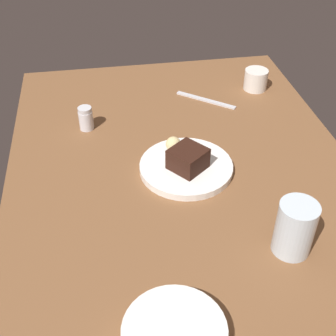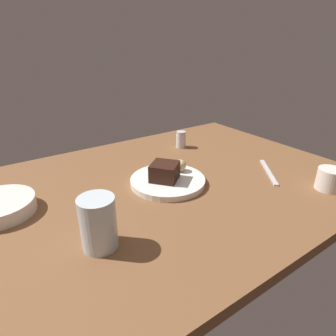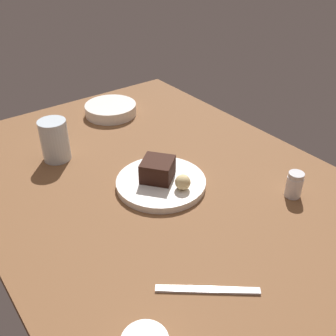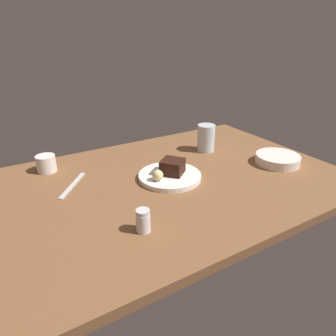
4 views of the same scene
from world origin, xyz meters
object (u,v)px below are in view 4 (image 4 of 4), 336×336
dessert_plate (170,176)px  butter_knife (73,185)px  bread_roll (158,175)px  water_glass (206,138)px  chocolate_cake_slice (172,167)px  coffee_cup (46,164)px  salt_shaker (143,221)px  side_bowl (278,159)px

dessert_plate → butter_knife: (31.36, -12.32, -0.62)cm
bread_roll → butter_knife: size_ratio=0.20×
dessert_plate → bread_roll: bearing=18.5°
water_glass → chocolate_cake_slice: bearing=29.7°
coffee_cup → butter_knife: coffee_cup is taller
chocolate_cake_slice → salt_shaker: (23.25, 23.12, -1.10)cm
chocolate_cake_slice → butter_knife: (32.33, -12.21, -4.05)cm
chocolate_cake_slice → coffee_cup: bearing=-37.9°
side_bowl → butter_knife: bearing=-17.1°
coffee_cup → salt_shaker: bearing=104.9°
side_bowl → coffee_cup: coffee_cup is taller
salt_shaker → water_glass: (-49.98, -38.35, 2.55)cm
bread_roll → chocolate_cake_slice: bearing=-163.0°
side_bowl → coffee_cup: bearing=-26.5°
chocolate_cake_slice → salt_shaker: bearing=44.8°
dessert_plate → butter_knife: 33.70cm
side_bowl → coffee_cup: 88.97cm
chocolate_cake_slice → salt_shaker: size_ratio=1.16×
water_glass → side_bowl: size_ratio=0.67×
salt_shaker → water_glass: size_ratio=0.57×
dessert_plate → chocolate_cake_slice: (-0.97, -0.11, 3.43)cm
bread_roll → butter_knife: 29.28cm
chocolate_cake_slice → bread_roll: (7.04, 2.15, -0.66)cm
bread_roll → salt_shaker: bearing=52.3°
water_glass → dessert_plate: bearing=29.0°
bread_roll → butter_knife: (25.28, -14.36, -3.39)cm
butter_knife → chocolate_cake_slice: bearing=-72.0°
coffee_cup → butter_knife: (-4.81, 16.74, -2.87)cm
dessert_plate → salt_shaker: size_ratio=3.44×
side_bowl → coffee_cup: (79.58, -39.75, 1.31)cm
side_bowl → salt_shaker: bearing=10.6°
dessert_plate → side_bowl: size_ratio=1.31×
water_glass → butter_knife: size_ratio=0.60×
bread_roll → side_bowl: bearing=170.1°
chocolate_cake_slice → side_bowl: size_ratio=0.44×
dessert_plate → water_glass: bearing=-151.0°
water_glass → butter_knife: bearing=2.9°
butter_knife → salt_shaker: bearing=-126.9°
bread_roll → water_glass: bearing=-152.8°
bread_roll → coffee_cup: bearing=-45.9°
water_glass → coffee_cup: 65.37cm
water_glass → bread_roll: bearing=27.2°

